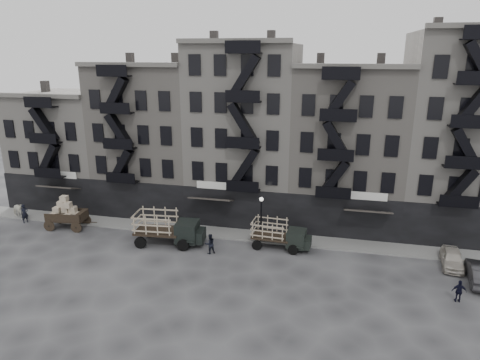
% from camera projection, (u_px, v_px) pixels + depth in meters
% --- Properties ---
extents(ground, '(140.00, 140.00, 0.00)m').
position_uv_depth(ground, '(221.00, 252.00, 36.30)').
color(ground, '#38383A').
rests_on(ground, ground).
extents(sidewalk, '(55.00, 2.50, 0.15)m').
position_uv_depth(sidewalk, '(231.00, 234.00, 39.77)').
color(sidewalk, slate).
rests_on(sidewalk, ground).
extents(building_west, '(10.00, 11.35, 13.20)m').
position_uv_depth(building_west, '(72.00, 147.00, 48.01)').
color(building_west, '#AAA59C').
rests_on(building_west, ground).
extents(building_midwest, '(10.00, 11.35, 16.20)m').
position_uv_depth(building_midwest, '(154.00, 138.00, 45.43)').
color(building_midwest, gray).
rests_on(building_midwest, ground).
extents(building_center, '(10.00, 11.35, 18.20)m').
position_uv_depth(building_center, '(245.00, 132.00, 43.00)').
color(building_center, '#AAA59C').
rests_on(building_center, ground).
extents(building_mideast, '(10.00, 11.35, 16.20)m').
position_uv_depth(building_mideast, '(347.00, 147.00, 41.15)').
color(building_mideast, gray).
rests_on(building_mideast, ground).
extents(building_east, '(10.00, 11.35, 19.20)m').
position_uv_depth(building_east, '(462.00, 136.00, 38.57)').
color(building_east, '#AAA59C').
rests_on(building_east, ground).
extents(lamp_post, '(0.36, 0.36, 4.28)m').
position_uv_depth(lamp_post, '(261.00, 213.00, 37.27)').
color(lamp_post, black).
rests_on(lamp_post, ground).
extents(horse, '(2.33, 1.58, 1.81)m').
position_uv_depth(horse, '(18.00, 211.00, 43.16)').
color(horse, beige).
rests_on(horse, ground).
extents(wagon, '(3.95, 2.39, 3.19)m').
position_uv_depth(wagon, '(65.00, 210.00, 40.75)').
color(wagon, black).
rests_on(wagon, ground).
extents(stake_truck_west, '(6.22, 2.96, 3.03)m').
position_uv_depth(stake_truck_west, '(167.00, 226.00, 37.33)').
color(stake_truck_west, black).
rests_on(stake_truck_west, ground).
extents(stake_truck_east, '(5.13, 2.37, 2.52)m').
position_uv_depth(stake_truck_east, '(279.00, 233.00, 36.67)').
color(stake_truck_east, black).
rests_on(stake_truck_east, ground).
extents(car_east, '(2.02, 4.10, 1.34)m').
position_uv_depth(car_east, '(452.00, 258.00, 33.74)').
color(car_east, '#BAB2A7').
rests_on(car_east, ground).
extents(pedestrian_west, '(0.74, 0.82, 1.89)m').
position_uv_depth(pedestrian_west, '(25.00, 214.00, 42.29)').
color(pedestrian_west, black).
rests_on(pedestrian_west, ground).
extents(pedestrian_mid, '(1.07, 1.03, 1.75)m').
position_uv_depth(pedestrian_mid, '(210.00, 244.00, 35.82)').
color(pedestrian_mid, black).
rests_on(pedestrian_mid, ground).
extents(policeman, '(0.95, 0.41, 1.60)m').
position_uv_depth(policeman, '(459.00, 291.00, 28.89)').
color(policeman, black).
rests_on(policeman, ground).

